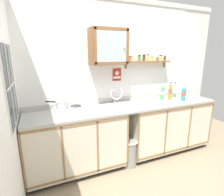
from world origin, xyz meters
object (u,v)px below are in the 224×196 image
(bottle_detergent_teal_0, at_px, (184,94))
(bottle_water_clear_3, at_px, (175,93))
(bottle_juice_amber_1, at_px, (170,91))
(saucepan, at_px, (61,104))
(warning_sign, at_px, (117,75))
(trash_bin, at_px, (129,152))
(wall_cabinet, at_px, (108,47))
(hot_plate_stove, at_px, (69,110))
(bottle_soda_green_2, at_px, (162,93))
(sink, at_px, (120,107))
(bottle_water_blue_4, at_px, (175,91))

(bottle_detergent_teal_0, height_order, bottle_water_clear_3, bottle_water_clear_3)
(bottle_juice_amber_1, bearing_deg, saucepan, -179.74)
(bottle_water_clear_3, height_order, warning_sign, warning_sign)
(warning_sign, xyz_separation_m, trash_bin, (0.02, -0.46, -1.19))
(saucepan, relative_size, wall_cabinet, 0.52)
(hot_plate_stove, relative_size, bottle_water_clear_3, 1.40)
(saucepan, relative_size, bottle_water_clear_3, 0.99)
(saucepan, xyz_separation_m, bottle_detergent_teal_0, (2.06, -0.16, -0.00))
(hot_plate_stove, xyz_separation_m, bottle_detergent_teal_0, (1.95, -0.14, 0.09))
(bottle_soda_green_2, bearing_deg, bottle_detergent_teal_0, -38.53)
(bottle_soda_green_2, relative_size, warning_sign, 1.31)
(bottle_juice_amber_1, relative_size, bottle_soda_green_2, 1.17)
(hot_plate_stove, distance_m, bottle_soda_green_2, 1.68)
(sink, xyz_separation_m, hot_plate_stove, (-0.79, -0.01, 0.05))
(saucepan, xyz_separation_m, warning_sign, (0.95, 0.23, 0.34))
(sink, xyz_separation_m, bottle_soda_green_2, (0.89, 0.07, 0.14))
(bottle_detergent_teal_0, relative_size, bottle_soda_green_2, 1.03)
(wall_cabinet, relative_size, warning_sign, 2.71)
(bottle_juice_amber_1, relative_size, bottle_water_blue_4, 1.00)
(trash_bin, bearing_deg, sink, 109.71)
(bottle_soda_green_2, bearing_deg, trash_bin, -160.20)
(sink, distance_m, bottle_juice_amber_1, 1.03)
(bottle_detergent_teal_0, xyz_separation_m, bottle_water_blue_4, (-0.04, 0.18, 0.02))
(warning_sign, bearing_deg, hot_plate_stove, -163.70)
(hot_plate_stove, bearing_deg, saucepan, 167.83)
(bottle_soda_green_2, distance_m, wall_cabinet, 1.30)
(bottle_soda_green_2, bearing_deg, wall_cabinet, 178.40)
(sink, xyz_separation_m, bottle_detergent_teal_0, (1.17, -0.15, 0.14))
(bottle_water_clear_3, bearing_deg, warning_sign, 161.98)
(bottle_soda_green_2, xyz_separation_m, bottle_water_clear_3, (0.14, -0.15, 0.01))
(bottle_water_blue_4, bearing_deg, wall_cabinet, 176.82)
(sink, relative_size, bottle_water_clear_3, 2.07)
(bottle_soda_green_2, bearing_deg, bottle_juice_amber_1, -20.84)
(sink, bearing_deg, bottle_water_blue_4, 1.65)
(bottle_soda_green_2, xyz_separation_m, trash_bin, (-0.81, -0.29, -0.84))
(sink, relative_size, wall_cabinet, 1.09)
(trash_bin, bearing_deg, hot_plate_stove, 166.20)
(bottle_soda_green_2, distance_m, bottle_water_blue_4, 0.24)
(bottle_detergent_teal_0, height_order, wall_cabinet, wall_cabinet)
(bottle_juice_amber_1, distance_m, wall_cabinet, 1.39)
(bottle_juice_amber_1, bearing_deg, warning_sign, 167.21)
(hot_plate_stove, relative_size, saucepan, 1.41)
(bottle_soda_green_2, height_order, wall_cabinet, wall_cabinet)
(bottle_detergent_teal_0, bearing_deg, saucepan, 175.43)
(bottle_soda_green_2, distance_m, bottle_water_clear_3, 0.21)
(hot_plate_stove, relative_size, bottle_juice_amber_1, 1.29)
(bottle_detergent_teal_0, height_order, trash_bin, bottle_detergent_teal_0)
(saucepan, xyz_separation_m, trash_bin, (0.97, -0.23, -0.85))
(bottle_water_clear_3, bearing_deg, bottle_water_blue_4, 48.29)
(saucepan, distance_m, bottle_juice_amber_1, 1.91)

